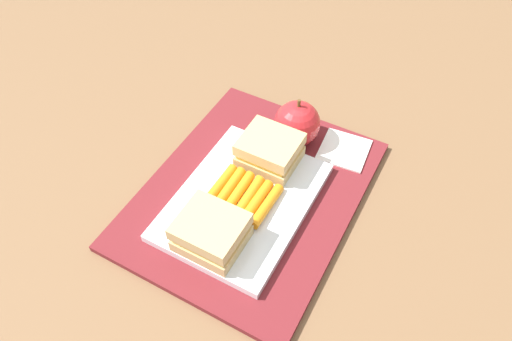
# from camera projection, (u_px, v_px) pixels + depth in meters

# --- Properties ---
(ground_plane) EXTENTS (2.40, 2.40, 0.00)m
(ground_plane) POSITION_uv_depth(u_px,v_px,m) (252.00, 195.00, 0.68)
(ground_plane) COLOR brown
(lunchbag_mat) EXTENTS (0.36, 0.28, 0.01)m
(lunchbag_mat) POSITION_uv_depth(u_px,v_px,m) (252.00, 193.00, 0.68)
(lunchbag_mat) COLOR maroon
(lunchbag_mat) RESTS_ON ground_plane
(food_tray) EXTENTS (0.23, 0.17, 0.01)m
(food_tray) POSITION_uv_depth(u_px,v_px,m) (243.00, 201.00, 0.66)
(food_tray) COLOR white
(food_tray) RESTS_ON lunchbag_mat
(sandwich_half_left) EXTENTS (0.07, 0.08, 0.04)m
(sandwich_half_left) POSITION_uv_depth(u_px,v_px,m) (211.00, 232.00, 0.59)
(sandwich_half_left) COLOR tan
(sandwich_half_left) RESTS_ON food_tray
(sandwich_half_right) EXTENTS (0.07, 0.08, 0.04)m
(sandwich_half_right) POSITION_uv_depth(u_px,v_px,m) (270.00, 150.00, 0.68)
(sandwich_half_right) COLOR tan
(sandwich_half_right) RESTS_ON food_tray
(carrot_sticks_bundle) EXTENTS (0.08, 0.09, 0.02)m
(carrot_sticks_bundle) POSITION_uv_depth(u_px,v_px,m) (242.00, 196.00, 0.64)
(carrot_sticks_bundle) COLOR orange
(carrot_sticks_bundle) RESTS_ON food_tray
(apple) EXTENTS (0.07, 0.07, 0.08)m
(apple) POSITION_uv_depth(u_px,v_px,m) (297.00, 123.00, 0.71)
(apple) COLOR red
(apple) RESTS_ON lunchbag_mat
(paper_napkin) EXTENTS (0.08, 0.08, 0.00)m
(paper_napkin) POSITION_uv_depth(u_px,v_px,m) (344.00, 150.00, 0.72)
(paper_napkin) COLOR white
(paper_napkin) RESTS_ON lunchbag_mat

